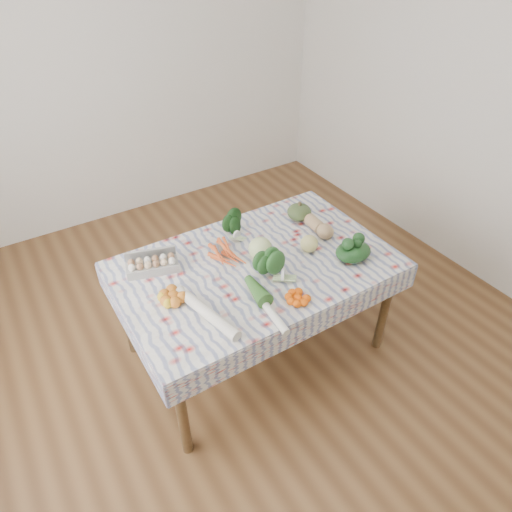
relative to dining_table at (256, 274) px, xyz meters
The scene contains 17 objects.
ground 0.68m from the dining_table, ahead, with size 4.50×4.50×0.00m, color brown.
wall_back 2.36m from the dining_table, 90.00° to the left, with size 4.00×0.04×2.80m, color white.
dining_table is the anchor object (origin of this frame).
tablecloth 0.08m from the dining_table, ahead, with size 1.66×1.06×0.01m, color silver.
egg_carton 0.63m from the dining_table, 154.72° to the left, with size 0.30×0.12×0.08m, color #A1A19C.
carrot_bunch 0.23m from the dining_table, 125.62° to the left, with size 0.23×0.21×0.04m, color orange.
kale_bunch 0.36m from the dining_table, 86.56° to the left, with size 0.15×0.13×0.13m, color #133511.
kabocha_squash 0.60m from the dining_table, 27.09° to the left, with size 0.17×0.17×0.11m, color #3F532A.
cabbage 0.17m from the dining_table, 31.12° to the left, with size 0.15×0.15×0.15m, color #C2D688.
butternut_squash 0.55m from the dining_table, ahead, with size 0.11×0.24×0.11m, color tan.
orange_cluster 0.57m from the dining_table, behind, with size 0.21×0.21×0.07m, color orange.
broccoli 0.23m from the dining_table, 89.38° to the right, with size 0.17×0.17×0.13m, color #22511F.
mandarin_cluster 0.41m from the dining_table, 86.87° to the right, with size 0.16×0.16×0.05m, color #FB5B07.
grapefruit 0.38m from the dining_table, 10.82° to the right, with size 0.11×0.11×0.11m, color #D3CB73.
spinach_bag 0.61m from the dining_table, 27.00° to the right, with size 0.23×0.19×0.10m, color black.
daikon 0.54m from the dining_table, 148.78° to the right, with size 0.06×0.06×0.43m, color silver.
leek 0.42m from the dining_table, 113.88° to the right, with size 0.05×0.05×0.43m, color silver.
Camera 1 is at (-1.15, -1.83, 2.50)m, focal length 32.00 mm.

